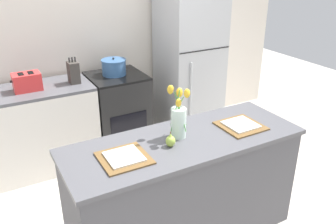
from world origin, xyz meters
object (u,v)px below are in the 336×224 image
Objects in this scene: pear_figurine at (170,141)px; knife_block at (74,72)px; stove_range at (119,112)px; plate_setting_left at (124,158)px; refrigerator at (189,62)px; toaster at (27,82)px; flower_vase at (179,117)px; cooking_pot at (114,67)px; plate_setting_right at (241,125)px.

pear_figurine is 0.42× the size of knife_block.
stove_range is 2.80× the size of plate_setting_left.
refrigerator is 2.25m from plate_setting_left.
flower_vase is at bearing -62.05° from toaster.
refrigerator reaches higher than flower_vase.
cooking_pot is at bearing 114.86° from stove_range.
toaster is 1.04× the size of knife_block.
plate_setting_left is (-0.59, -1.64, 0.44)m from stove_range.
plate_setting_right is at bearing -10.58° from flower_vase.
refrigerator is at bearing -1.49° from cooking_pot.
pear_figurine is 0.35m from plate_setting_left.
flower_vase is 0.54m from plate_setting_right.
refrigerator is at bearing 1.02° from knife_block.
toaster is at bearing -179.41° from refrigerator.
stove_range is 2.17× the size of flower_vase.
cooking_pot is (0.11, 1.57, -0.05)m from flower_vase.
toaster is (-0.81, 1.52, -0.05)m from flower_vase.
stove_range is 3.34× the size of cooking_pot.
plate_setting_right is (0.51, -0.10, -0.15)m from flower_vase.
refrigerator is at bearing 0.59° from toaster.
flower_vase is 1.72m from toaster.
flower_vase is (-1.07, -1.54, 0.13)m from refrigerator.
plate_setting_right is at bearing 0.16° from pear_figurine.
plate_setting_left is at bearing 180.00° from plate_setting_right.
pear_figurine is (-0.24, -1.64, 0.48)m from stove_range.
flower_vase reaches higher than plate_setting_left.
knife_block is (-1.42, -0.03, 0.10)m from refrigerator.
refrigerator is 5.69× the size of plate_setting_right.
plate_setting_right is 1.19× the size of knife_block.
plate_setting_right is at bearing -108.78° from refrigerator.
pear_figurine is 0.36× the size of plate_setting_right.
flower_vase is at bearing -124.74° from refrigerator.
knife_block is (-0.46, -0.05, 0.03)m from cooking_pot.
pear_figurine reaches higher than plate_setting_right.
knife_block is (0.12, 1.61, 0.12)m from plate_setting_left.
flower_vase is 1.54× the size of knife_block.
cooking_pot reaches higher than stove_range.
knife_block reaches higher than toaster.
refrigerator is at bearing 0.04° from stove_range.
flower_vase reaches higher than plate_setting_right.
refrigerator is at bearing 53.99° from pear_figurine.
flower_vase is at bearing 11.43° from plate_setting_left.
flower_vase is (-0.12, -1.54, 0.59)m from stove_range.
stove_range is at bearing 2.98° from knife_block.
flower_vase is at bearing -76.99° from knife_block.
toaster is at bearing -178.85° from stove_range.
pear_figurine is at bearing -81.96° from knife_block.
plate_setting_left is 1.66m from toaster.
knife_block reaches higher than stove_range.
cooking_pot is 1.00× the size of knife_block.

